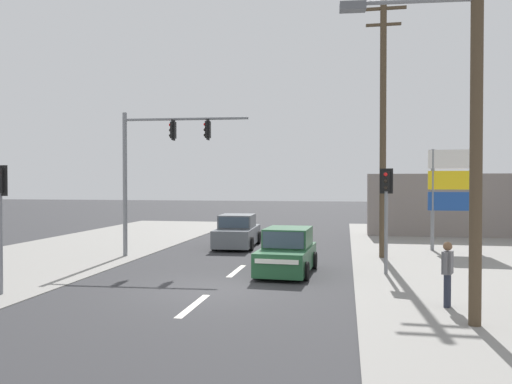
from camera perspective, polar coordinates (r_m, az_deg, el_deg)
name	(u,v)px	position (r m, az deg, el deg)	size (l,w,h in m)	color
ground_plane	(214,289)	(14.76, -4.80, -10.99)	(140.00, 140.00, 0.00)	#303033
lane_dash_near	(193,306)	(12.89, -7.16, -12.75)	(0.20, 2.40, 0.01)	silver
lane_dash_mid	(237,271)	(17.62, -2.23, -9.00)	(0.20, 2.40, 0.01)	silver
lane_dash_far	(261,251)	(22.47, 0.54, -6.81)	(0.20, 2.40, 0.01)	silver
kerb_left_verge	(34,260)	(21.94, -24.03, -7.07)	(8.00, 40.00, 0.02)	gray
utility_pole_foreground_right	(470,83)	(11.76, 23.27, 11.39)	(3.78, 0.47, 9.68)	#4C3D2B
utility_pole_midground_right	(383,122)	(21.16, 14.31, 7.73)	(1.80, 0.26, 10.61)	#4C3D2B
traffic_signal_mast	(155,157)	(21.09, -11.48, 3.93)	(5.28, 0.53, 6.00)	slate
pedestal_signal_right_kerb	(386,203)	(17.26, 14.65, -1.18)	(0.43, 0.31, 3.56)	slate
pedestal_signal_left_kerb	(0,207)	(15.31, -27.23, -1.54)	(0.44, 0.29, 3.56)	slate
shopping_plaza_sign	(452,185)	(24.07, 21.53, 0.75)	(2.10, 0.16, 4.60)	slate
shopfront_wall_far	(476,205)	(30.84, 23.83, -1.42)	(12.00, 1.00, 3.60)	gray
hatchback_crossing_left	(287,252)	(17.16, 3.57, -6.91)	(1.93, 3.71, 1.53)	#235633
sedan_kerbside_parked	(237,232)	(24.02, -2.14, -4.62)	(2.03, 4.30, 1.56)	slate
pedestrian_at_kerb	(447,270)	(13.26, 21.04, -8.36)	(0.34, 0.53, 1.63)	#232838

